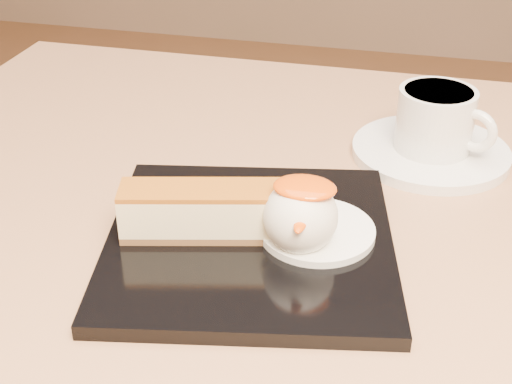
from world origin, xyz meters
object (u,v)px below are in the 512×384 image
(coffee_cup, at_px, (437,119))
(dessert_plate, at_px, (250,242))
(cheesecake, at_px, (204,211))
(ice_cream_scoop, at_px, (301,217))
(saucer, at_px, (430,152))

(coffee_cup, bearing_deg, dessert_plate, -101.50)
(cheesecake, xyz_separation_m, ice_cream_scoop, (0.08, -0.00, 0.01))
(dessert_plate, bearing_deg, cheesecake, -171.87)
(coffee_cup, bearing_deg, saucer, -180.00)
(cheesecake, distance_m, coffee_cup, 0.26)
(ice_cream_scoop, bearing_deg, dessert_plate, 172.87)
(dessert_plate, distance_m, ice_cream_scoop, 0.05)
(saucer, height_order, coffee_cup, coffee_cup)
(saucer, bearing_deg, dessert_plate, -124.62)
(dessert_plate, xyz_separation_m, saucer, (0.13, 0.19, -0.00))
(ice_cream_scoop, distance_m, coffee_cup, 0.22)
(dessert_plate, bearing_deg, saucer, 55.38)
(coffee_cup, bearing_deg, cheesecake, -107.26)
(dessert_plate, distance_m, coffee_cup, 0.23)
(ice_cream_scoop, xyz_separation_m, coffee_cup, (0.09, 0.19, 0.00))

